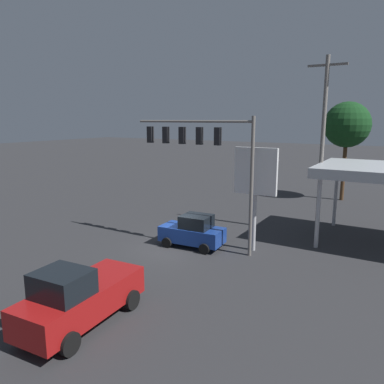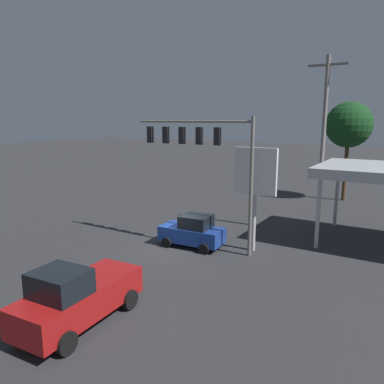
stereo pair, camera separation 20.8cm
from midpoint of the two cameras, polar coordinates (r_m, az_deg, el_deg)
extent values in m
plane|color=#2D2D30|center=(22.67, -2.40, -8.45)|extent=(200.00, 200.00, 0.00)
cylinder|color=slate|center=(20.63, 9.27, 0.58)|extent=(0.20, 0.20, 7.73)
cylinder|color=slate|center=(21.99, 0.27, 10.71)|extent=(7.55, 0.14, 0.14)
cube|color=black|center=(21.19, 4.19, 8.45)|extent=(0.36, 0.28, 1.00)
sphere|color=#360505|center=(21.34, 4.43, 9.27)|extent=(0.22, 0.22, 0.22)
sphere|color=yellow|center=(21.35, 4.42, 8.47)|extent=(0.22, 0.22, 0.22)
sphere|color=black|center=(21.37, 4.41, 7.67)|extent=(0.22, 0.22, 0.22)
cube|color=black|center=(21.75, 1.40, 8.55)|extent=(0.36, 0.28, 1.00)
sphere|color=#360505|center=(21.90, 1.65, 9.35)|extent=(0.22, 0.22, 0.22)
sphere|color=yellow|center=(21.91, 1.65, 8.56)|extent=(0.22, 0.22, 0.22)
sphere|color=black|center=(21.93, 1.64, 7.78)|extent=(0.22, 0.22, 0.22)
cube|color=black|center=(22.37, -1.24, 8.62)|extent=(0.36, 0.28, 1.00)
sphere|color=#360505|center=(22.51, -0.99, 9.40)|extent=(0.22, 0.22, 0.22)
sphere|color=yellow|center=(22.52, -0.98, 8.63)|extent=(0.22, 0.22, 0.22)
sphere|color=black|center=(22.54, -0.98, 7.87)|extent=(0.22, 0.22, 0.22)
cube|color=black|center=(23.02, -3.74, 8.67)|extent=(0.36, 0.28, 1.00)
sphere|color=#360505|center=(23.16, -3.48, 9.43)|extent=(0.22, 0.22, 0.22)
sphere|color=yellow|center=(23.17, -3.47, 8.69)|extent=(0.22, 0.22, 0.22)
sphere|color=black|center=(23.19, -3.46, 7.95)|extent=(0.22, 0.22, 0.22)
cube|color=black|center=(23.72, -6.09, 8.70)|extent=(0.36, 0.28, 1.00)
sphere|color=#360505|center=(23.85, -5.83, 9.44)|extent=(0.22, 0.22, 0.22)
sphere|color=yellow|center=(23.87, -5.82, 8.72)|extent=(0.22, 0.22, 0.22)
sphere|color=black|center=(23.88, -5.81, 8.00)|extent=(0.22, 0.22, 0.22)
cylinder|color=slate|center=(25.47, 19.50, 6.27)|extent=(0.26, 0.26, 11.43)
cube|color=slate|center=(25.61, 20.27, 17.73)|extent=(2.40, 0.14, 0.14)
cylinder|color=#B7B7BC|center=(28.52, 21.35, -0.74)|extent=(0.24, 0.24, 4.22)
cylinder|color=#B7B7BC|center=(23.26, 18.91, -3.12)|extent=(0.24, 0.24, 4.22)
cylinder|color=#B7B7BC|center=(21.68, 9.77, -1.25)|extent=(0.24, 0.24, 6.01)
cube|color=white|center=(21.39, 9.91, 3.14)|extent=(2.51, 0.24, 2.66)
cube|color=black|center=(21.51, 10.04, 3.18)|extent=(1.76, 0.04, 0.93)
cube|color=navy|center=(22.62, 0.22, -6.45)|extent=(3.91, 1.96, 0.90)
cube|color=black|center=(22.25, 0.91, -4.52)|extent=(1.80, 1.68, 0.76)
cylinder|color=black|center=(22.61, -3.61, -7.68)|extent=(0.63, 0.26, 0.62)
cylinder|color=black|center=(24.04, -1.46, -6.51)|extent=(0.63, 0.26, 0.62)
cylinder|color=black|center=(21.51, 2.10, -8.67)|extent=(0.63, 0.26, 0.62)
cylinder|color=black|center=(23.01, 3.98, -7.36)|extent=(0.63, 0.26, 0.62)
cube|color=maroon|center=(15.12, -16.28, -15.39)|extent=(2.33, 5.32, 1.10)
cube|color=black|center=(14.14, -19.08, -13.01)|extent=(1.94, 1.72, 0.90)
cylinder|color=black|center=(13.72, -18.07, -21.07)|extent=(0.27, 0.81, 0.80)
cylinder|color=black|center=(15.09, -23.79, -18.35)|extent=(0.27, 0.81, 0.80)
cylinder|color=black|center=(15.90, -9.02, -15.90)|extent=(0.27, 0.81, 0.80)
cylinder|color=black|center=(17.10, -14.69, -14.13)|extent=(0.27, 0.81, 0.80)
cylinder|color=#4C331E|center=(37.81, 22.46, 2.98)|extent=(0.36, 0.36, 5.59)
sphere|color=#143D19|center=(37.51, 22.95, 9.43)|extent=(4.17, 4.17, 4.17)
camera|label=1|loc=(0.10, -89.75, 0.05)|focal=35.00mm
camera|label=2|loc=(0.10, 90.25, -0.05)|focal=35.00mm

